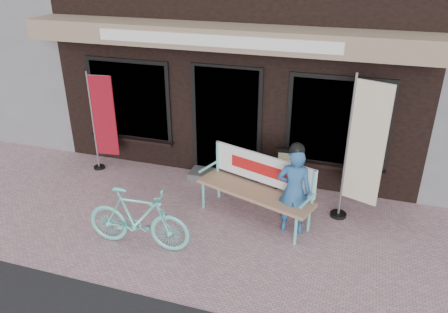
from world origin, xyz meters
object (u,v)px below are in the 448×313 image
(bench, at_px, (258,183))
(bicycle, at_px, (138,218))
(menu_stand, at_px, (287,169))
(nobori_cream, at_px, (362,152))
(nobori_red, at_px, (103,121))
(person, at_px, (294,189))

(bench, height_order, bicycle, bench)
(menu_stand, bearing_deg, nobori_cream, -34.16)
(bicycle, distance_m, menu_stand, 2.95)
(nobori_red, bearing_deg, nobori_cream, -12.71)
(nobori_red, bearing_deg, bicycle, -56.61)
(menu_stand, bearing_deg, nobori_red, -179.94)
(person, bearing_deg, bench, 153.61)
(person, bearing_deg, menu_stand, 99.47)
(nobori_red, distance_m, menu_stand, 3.65)
(bench, distance_m, menu_stand, 1.09)
(bicycle, xyz_separation_m, nobori_red, (-1.81, 2.07, 0.56))
(nobori_red, height_order, nobori_cream, nobori_cream)
(bench, bearing_deg, nobori_cream, 30.34)
(person, xyz_separation_m, nobori_red, (-3.90, 1.00, 0.29))
(person, height_order, nobori_cream, nobori_cream)
(person, xyz_separation_m, bicycle, (-2.09, -1.08, -0.27))
(bicycle, xyz_separation_m, nobori_cream, (3.01, 1.65, 0.78))
(bicycle, height_order, nobori_cream, nobori_cream)
(bench, xyz_separation_m, nobori_red, (-3.28, 0.75, 0.41))
(bench, distance_m, nobori_cream, 1.69)
(bicycle, relative_size, nobori_cream, 0.66)
(nobori_red, bearing_deg, menu_stand, -3.22)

